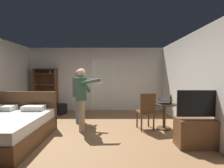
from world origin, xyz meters
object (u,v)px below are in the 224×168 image
(laptop, at_px, (164,102))
(bottle_on_table, at_px, (171,100))
(side_table, at_px, (164,112))
(person_striped_shirt, at_px, (79,93))
(wooden_chair, at_px, (146,110))
(person_blue_shirt, at_px, (82,95))
(bed, at_px, (4,128))
(tv_flatscreen, at_px, (199,129))
(bookshelf, at_px, (46,88))
(suitcase_dark, at_px, (57,109))

(laptop, height_order, bottle_on_table, bottle_on_table)
(side_table, distance_m, person_striped_shirt, 2.55)
(wooden_chair, relative_size, person_blue_shirt, 0.60)
(bed, distance_m, wooden_chair, 3.38)
(laptop, height_order, person_blue_shirt, person_blue_shirt)
(tv_flatscreen, height_order, side_table, tv_flatscreen)
(bookshelf, xyz_separation_m, suitcase_dark, (0.59, -0.48, -0.74))
(wooden_chair, distance_m, person_blue_shirt, 1.75)
(person_blue_shirt, bearing_deg, laptop, 1.78)
(tv_flatscreen, bearing_deg, person_blue_shirt, 159.42)
(bed, bearing_deg, suitcase_dark, 82.92)
(side_table, height_order, bottle_on_table, bottle_on_table)
(bottle_on_table, xyz_separation_m, person_striped_shirt, (-2.57, 0.69, 0.12))
(wooden_chair, bearing_deg, person_striped_shirt, 160.22)
(side_table, xyz_separation_m, person_blue_shirt, (-2.21, -0.11, 0.46))
(bookshelf, relative_size, person_striped_shirt, 1.06)
(tv_flatscreen, height_order, person_striped_shirt, person_striped_shirt)
(bed, xyz_separation_m, person_blue_shirt, (1.58, 0.73, 0.63))
(tv_flatscreen, xyz_separation_m, wooden_chair, (-0.86, 0.99, 0.18))
(side_table, bearing_deg, laptop, -120.18)
(wooden_chair, height_order, suitcase_dark, wooden_chair)
(bottle_on_table, height_order, wooden_chair, wooden_chair)
(bookshelf, distance_m, person_blue_shirt, 2.90)
(bookshelf, relative_size, side_table, 2.46)
(bookshelf, xyz_separation_m, tv_flatscreen, (4.43, -3.18, -0.57))
(laptop, xyz_separation_m, wooden_chair, (-0.48, -0.04, -0.21))
(bottle_on_table, xyz_separation_m, suitcase_dark, (-3.62, 1.71, -0.61))
(tv_flatscreen, distance_m, laptop, 1.17)
(bookshelf, bearing_deg, side_table, -27.36)
(side_table, xyz_separation_m, bottle_on_table, (0.14, -0.08, 0.33))
(person_blue_shirt, height_order, suitcase_dark, person_blue_shirt)
(wooden_chair, bearing_deg, side_table, 9.10)
(person_striped_shirt, bearing_deg, tv_flatscreen, -31.16)
(laptop, bearing_deg, bottle_on_table, -12.68)
(person_striped_shirt, height_order, suitcase_dark, person_striped_shirt)
(person_blue_shirt, bearing_deg, bed, -155.23)
(laptop, relative_size, person_blue_shirt, 0.22)
(bed, distance_m, bottle_on_table, 4.03)
(person_striped_shirt, distance_m, suitcase_dark, 1.63)
(suitcase_dark, bearing_deg, bed, -81.11)
(laptop, distance_m, bottle_on_table, 0.18)
(bottle_on_table, relative_size, person_striped_shirt, 0.15)
(person_striped_shirt, bearing_deg, bed, -133.02)
(laptop, xyz_separation_m, person_striped_shirt, (-2.41, 0.66, 0.17))
(bottle_on_table, bearing_deg, bookshelf, 152.56)
(side_table, height_order, laptop, laptop)
(bed, distance_m, person_striped_shirt, 2.08)
(bottle_on_table, bearing_deg, wooden_chair, -179.90)
(bookshelf, height_order, tv_flatscreen, bookshelf)
(wooden_chair, bearing_deg, bottle_on_table, 0.10)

